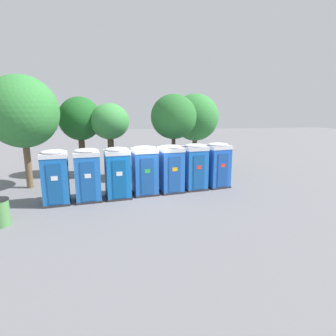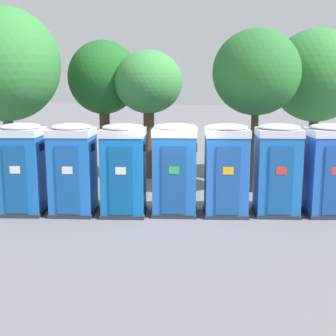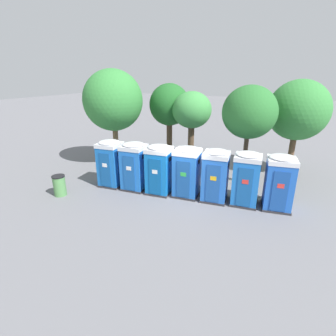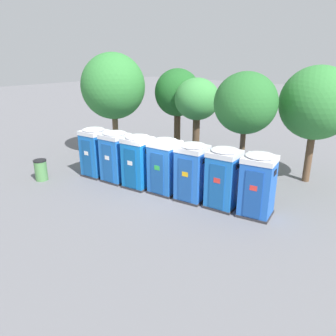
{
  "view_description": "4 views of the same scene",
  "coord_description": "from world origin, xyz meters",
  "px_view_note": "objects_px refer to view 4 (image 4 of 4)",
  "views": [
    {
      "loc": [
        -1.17,
        -13.32,
        4.11
      ],
      "look_at": [
        1.27,
        0.03,
        1.31
      ],
      "focal_mm": 28.0,
      "sensor_mm": 36.0,
      "label": 1
    },
    {
      "loc": [
        2.21,
        -12.72,
        3.69
      ],
      "look_at": [
        -0.16,
        -0.21,
        1.31
      ],
      "focal_mm": 50.0,
      "sensor_mm": 36.0,
      "label": 2
    },
    {
      "loc": [
        4.91,
        -11.26,
        5.86
      ],
      "look_at": [
        -0.92,
        -0.34,
        1.38
      ],
      "focal_mm": 28.0,
      "sensor_mm": 36.0,
      "label": 3
    },
    {
      "loc": [
        9.43,
        -10.41,
        6.0
      ],
      "look_at": [
        0.23,
        -0.15,
        1.22
      ],
      "focal_mm": 35.0,
      "sensor_mm": 36.0,
      "label": 4
    }
  ],
  "objects_px": {
    "portapotty_5": "(223,178)",
    "street_tree_3": "(178,93)",
    "portapotty_1": "(116,156)",
    "portapotty_0": "(95,152)",
    "portapotty_4": "(192,172)",
    "trash_can": "(41,170)",
    "portapotty_3": "(165,166)",
    "street_tree_0": "(246,104)",
    "street_tree_2": "(197,100)",
    "portapotty_2": "(138,161)",
    "portapotty_6": "(258,185)",
    "street_tree_4": "(113,87)",
    "street_tree_1": "(317,104)"
  },
  "relations": [
    {
      "from": "portapotty_5",
      "to": "street_tree_3",
      "type": "distance_m",
      "value": 8.53
    },
    {
      "from": "portapotty_1",
      "to": "portapotty_5",
      "type": "relative_size",
      "value": 1.0
    },
    {
      "from": "portapotty_0",
      "to": "portapotty_4",
      "type": "distance_m",
      "value": 5.67
    },
    {
      "from": "portapotty_0",
      "to": "street_tree_3",
      "type": "xyz_separation_m",
      "value": [
        0.41,
        6.04,
        2.48
      ]
    },
    {
      "from": "trash_can",
      "to": "portapotty_3",
      "type": "bearing_deg",
      "value": 27.99
    },
    {
      "from": "portapotty_1",
      "to": "street_tree_0",
      "type": "bearing_deg",
      "value": 36.13
    },
    {
      "from": "street_tree_3",
      "to": "street_tree_2",
      "type": "bearing_deg",
      "value": -16.98
    },
    {
      "from": "portapotty_2",
      "to": "street_tree_3",
      "type": "distance_m",
      "value": 6.62
    },
    {
      "from": "street_tree_3",
      "to": "trash_can",
      "type": "bearing_deg",
      "value": -102.83
    },
    {
      "from": "portapotty_6",
      "to": "trash_can",
      "type": "xyz_separation_m",
      "value": [
        -9.86,
        -3.72,
        -0.75
      ]
    },
    {
      "from": "street_tree_4",
      "to": "street_tree_1",
      "type": "bearing_deg",
      "value": 17.59
    },
    {
      "from": "street_tree_3",
      "to": "portapotty_1",
      "type": "bearing_deg",
      "value": -80.38
    },
    {
      "from": "street_tree_4",
      "to": "trash_can",
      "type": "xyz_separation_m",
      "value": [
        0.66,
        -5.41,
        -3.68
      ]
    },
    {
      "from": "street_tree_3",
      "to": "street_tree_4",
      "type": "bearing_deg",
      "value": -131.28
    },
    {
      "from": "portapotty_5",
      "to": "portapotty_6",
      "type": "height_order",
      "value": "same"
    },
    {
      "from": "portapotty_6",
      "to": "street_tree_0",
      "type": "height_order",
      "value": "street_tree_0"
    },
    {
      "from": "portapotty_1",
      "to": "street_tree_2",
      "type": "relative_size",
      "value": 0.53
    },
    {
      "from": "street_tree_0",
      "to": "portapotty_2",
      "type": "bearing_deg",
      "value": -135.93
    },
    {
      "from": "portapotty_1",
      "to": "portapotty_3",
      "type": "height_order",
      "value": "same"
    },
    {
      "from": "portapotty_3",
      "to": "street_tree_1",
      "type": "bearing_deg",
      "value": 53.25
    },
    {
      "from": "street_tree_0",
      "to": "street_tree_3",
      "type": "bearing_deg",
      "value": 159.1
    },
    {
      "from": "portapotty_6",
      "to": "street_tree_1",
      "type": "height_order",
      "value": "street_tree_1"
    },
    {
      "from": "portapotty_2",
      "to": "street_tree_0",
      "type": "distance_m",
      "value": 5.56
    },
    {
      "from": "portapotty_6",
      "to": "street_tree_1",
      "type": "distance_m",
      "value": 5.68
    },
    {
      "from": "portapotty_2",
      "to": "street_tree_4",
      "type": "xyz_separation_m",
      "value": [
        -4.95,
        2.75,
        2.93
      ]
    },
    {
      "from": "portapotty_0",
      "to": "portapotty_4",
      "type": "height_order",
      "value": "same"
    },
    {
      "from": "portapotty_3",
      "to": "street_tree_1",
      "type": "xyz_separation_m",
      "value": [
        4.31,
        5.77,
        2.57
      ]
    },
    {
      "from": "portapotty_5",
      "to": "portapotty_3",
      "type": "bearing_deg",
      "value": -170.59
    },
    {
      "from": "portapotty_0",
      "to": "street_tree_4",
      "type": "bearing_deg",
      "value": 124.28
    },
    {
      "from": "portapotty_0",
      "to": "street_tree_1",
      "type": "height_order",
      "value": "street_tree_1"
    },
    {
      "from": "portapotty_3",
      "to": "portapotty_4",
      "type": "bearing_deg",
      "value": 7.42
    },
    {
      "from": "street_tree_0",
      "to": "street_tree_1",
      "type": "height_order",
      "value": "street_tree_1"
    },
    {
      "from": "portapotty_1",
      "to": "portapotty_5",
      "type": "height_order",
      "value": "same"
    },
    {
      "from": "portapotty_1",
      "to": "portapotty_3",
      "type": "xyz_separation_m",
      "value": [
        2.78,
        0.54,
        -0.0
      ]
    },
    {
      "from": "portapotty_2",
      "to": "portapotty_5",
      "type": "height_order",
      "value": "same"
    },
    {
      "from": "trash_can",
      "to": "street_tree_3",
      "type": "bearing_deg",
      "value": 77.17
    },
    {
      "from": "portapotty_0",
      "to": "street_tree_4",
      "type": "xyz_separation_m",
      "value": [
        -2.14,
        3.14,
        2.93
      ]
    },
    {
      "from": "portapotty_4",
      "to": "portapotty_6",
      "type": "bearing_deg",
      "value": 10.63
    },
    {
      "from": "portapotty_0",
      "to": "portapotty_1",
      "type": "relative_size",
      "value": 1.0
    },
    {
      "from": "street_tree_2",
      "to": "street_tree_4",
      "type": "xyz_separation_m",
      "value": [
        -4.5,
        -2.31,
        0.64
      ]
    },
    {
      "from": "portapotty_5",
      "to": "street_tree_1",
      "type": "distance_m",
      "value": 6.09
    },
    {
      "from": "portapotty_0",
      "to": "portapotty_5",
      "type": "relative_size",
      "value": 1.0
    },
    {
      "from": "portapotty_6",
      "to": "street_tree_3",
      "type": "xyz_separation_m",
      "value": [
        -7.97,
        4.6,
        2.48
      ]
    },
    {
      "from": "portapotty_1",
      "to": "portapotty_4",
      "type": "height_order",
      "value": "same"
    },
    {
      "from": "portapotty_3",
      "to": "street_tree_4",
      "type": "height_order",
      "value": "street_tree_4"
    },
    {
      "from": "portapotty_1",
      "to": "street_tree_1",
      "type": "distance_m",
      "value": 9.84
    },
    {
      "from": "portapotty_4",
      "to": "trash_can",
      "type": "relative_size",
      "value": 2.4
    },
    {
      "from": "portapotty_4",
      "to": "portapotty_6",
      "type": "distance_m",
      "value": 2.84
    },
    {
      "from": "portapotty_1",
      "to": "street_tree_1",
      "type": "bearing_deg",
      "value": 41.65
    },
    {
      "from": "portapotty_5",
      "to": "street_tree_4",
      "type": "height_order",
      "value": "street_tree_4"
    }
  ]
}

